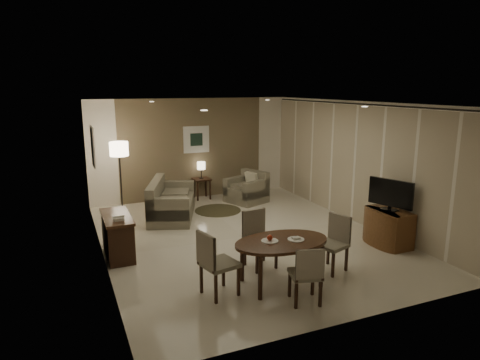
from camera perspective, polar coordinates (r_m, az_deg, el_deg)
name	(u,v)px	position (r m, az deg, el deg)	size (l,w,h in m)	color
room_shell	(236,169)	(8.82, -0.51, 1.53)	(5.50, 7.00, 2.70)	beige
taupe_accent	(193,149)	(11.69, -6.33, 4.17)	(3.96, 0.03, 2.70)	brown
curtain_wall	(354,164)	(9.83, 15.01, 2.06)	(0.08, 6.70, 2.58)	#BFB095
curtain_rod	(358,104)	(9.69, 15.46, 9.76)	(0.03, 0.03, 6.80)	black
art_back_frame	(196,139)	(11.66, -5.85, 5.40)	(0.72, 0.03, 0.72)	silver
art_back_canvas	(196,140)	(11.65, -5.83, 5.39)	(0.34, 0.01, 0.34)	black
art_left_frame	(93,147)	(8.90, -19.04, 4.20)	(0.03, 0.60, 0.80)	silver
art_left_canvas	(94,147)	(8.90, -18.94, 4.21)	(0.01, 0.46, 0.64)	gray
downlight_nl	(204,110)	(6.12, -4.81, 9.24)	(0.10, 0.10, 0.01)	white
downlight_nr	(365,107)	(7.48, 16.29, 9.37)	(0.10, 0.10, 0.01)	white
downlight_fl	(152,102)	(9.60, -11.69, 10.19)	(0.10, 0.10, 0.01)	white
downlight_fr	(267,100)	(10.52, 3.67, 10.60)	(0.10, 0.10, 0.01)	white
console_desk	(118,236)	(8.09, -16.00, -7.15)	(0.48, 1.20, 0.75)	#462716
telephone	(118,218)	(7.68, -15.90, -4.87)	(0.20, 0.14, 0.09)	white
tv_cabinet	(389,227)	(8.78, 19.22, -5.99)	(0.48, 0.90, 0.70)	brown
flat_tv	(391,194)	(8.58, 19.44, -1.76)	(0.06, 0.88, 0.60)	black
dining_table	(281,262)	(6.76, 5.52, -10.88)	(1.51, 0.94, 0.71)	#462716
chair_near	(305,273)	(6.24, 8.69, -12.20)	(0.42, 0.42, 0.87)	gray
chair_far	(261,240)	(7.28, 2.76, -8.01)	(0.47, 0.47, 0.96)	gray
chair_left	(220,263)	(6.36, -2.74, -10.99)	(0.48, 0.48, 0.99)	gray
chair_right	(331,244)	(7.30, 12.06, -8.37)	(0.45, 0.45, 0.93)	gray
plate_a	(270,241)	(6.59, 3.99, -8.11)	(0.26, 0.26, 0.02)	white
plate_b	(296,239)	(6.69, 7.47, -7.86)	(0.26, 0.26, 0.02)	white
fruit_apple	(270,238)	(6.57, 4.00, -7.67)	(0.09, 0.09, 0.09)	#B62C14
napkin	(296,238)	(6.68, 7.47, -7.68)	(0.12, 0.08, 0.03)	white
round_rug	(218,210)	(10.62, -2.97, -4.05)	(1.14, 1.14, 0.01)	#453F26
sofa	(172,199)	(10.10, -9.06, -2.53)	(0.93, 1.86, 0.88)	gray
armchair	(246,187)	(11.28, 0.83, -0.97)	(0.90, 0.85, 0.80)	gray
side_table	(202,188)	(11.70, -5.10, -1.13)	(0.44, 0.44, 0.56)	#321F10
table_lamp	(201,169)	(11.61, -5.19, 1.44)	(0.22, 0.22, 0.50)	#FFEAC1
floor_lamp	(121,178)	(10.64, -15.63, 0.29)	(0.44, 0.44, 1.73)	#FFE5B7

